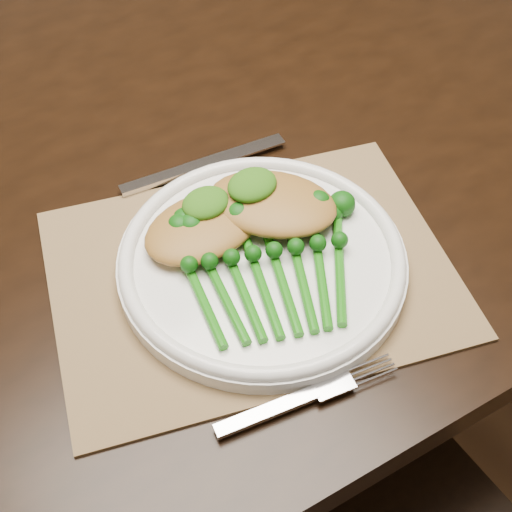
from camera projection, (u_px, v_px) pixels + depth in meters
floor at (300, 396)px, 1.48m from camera, size 4.00×4.00×0.00m
dining_table at (220, 311)px, 1.16m from camera, size 1.73×1.16×0.75m
placemat at (251, 273)px, 0.73m from camera, size 0.48×0.43×0.00m
dinner_plate at (262, 260)px, 0.72m from camera, size 0.29×0.29×0.03m
knife at (188, 169)px, 0.82m from camera, size 0.20×0.06×0.01m
fork at (319, 391)px, 0.63m from camera, size 0.17×0.07×0.01m
chicken_fillet_left at (203, 227)px, 0.73m from camera, size 0.13×0.10×0.03m
chicken_fillet_right at (272, 203)px, 0.74m from camera, size 0.16×0.17×0.03m
pesto_dollop_left at (205, 203)px, 0.73m from camera, size 0.05×0.04×0.02m
pesto_dollop_right at (252, 185)px, 0.73m from camera, size 0.05×0.05×0.02m
broccolini_bundle at (269, 275)px, 0.70m from camera, size 0.23×0.24×0.04m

